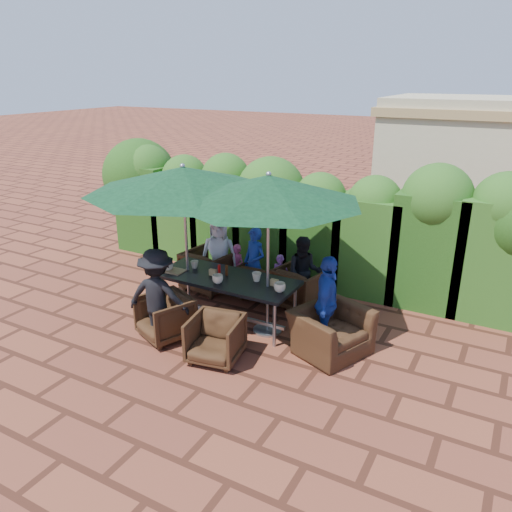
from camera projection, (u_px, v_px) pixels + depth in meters
The scene contains 31 objects.
ground at pixel (231, 324), 7.86m from camera, with size 80.00×80.00×0.00m, color brown.
dining_table at pixel (227, 282), 7.74m from camera, with size 2.22×0.90×0.75m.
umbrella_left at pixel (183, 180), 7.49m from camera, with size 2.98×2.98×2.46m.
umbrella_right at pixel (269, 189), 6.90m from camera, with size 2.68×2.68×2.46m.
chair_far_left at pixel (209, 268), 9.00m from camera, with size 0.80×0.75×0.82m, color black.
chair_far_mid at pixel (262, 279), 8.70m from camera, with size 0.67×0.63×0.69m, color black.
chair_far_right at pixel (301, 285), 8.33m from camera, with size 0.75×0.70×0.77m, color black.
chair_near_left at pixel (165, 315), 7.36m from camera, with size 0.70×0.66×0.72m, color black.
chair_near_right at pixel (215, 337), 6.78m from camera, with size 0.68×0.64×0.70m, color black.
chair_end_right at pixel (331, 324), 6.94m from camera, with size 0.99×0.65×0.87m, color black.
adult_far_left at pixel (219, 254), 8.91m from camera, with size 0.67×0.40×1.35m, color silver.
adult_far_mid at pixel (254, 263), 8.60m from camera, with size 0.45×0.37×1.26m, color #1B3797.
adult_far_right at pixel (304, 273), 8.24m from camera, with size 0.59×0.36×1.23m, color black.
adult_near_left at pixel (158, 296), 7.18m from camera, with size 0.91×0.41×1.41m, color black.
adult_end_right at pixel (327, 303), 6.97m from camera, with size 0.82×0.41×1.39m, color #1B3797.
child_left at pixel (237, 268), 8.96m from camera, with size 0.31×0.25×0.86m, color #D1497E.
child_right at pixel (280, 278), 8.56m from camera, with size 0.30×0.24×0.82m, color #95499F.
pedestrian_a at pixel (407, 223), 10.31m from camera, with size 1.49×0.53×1.59m, color #267F22.
pedestrian_b at pixel (434, 221), 10.22m from camera, with size 0.83×0.51×1.72m, color #D1497E.
pedestrian_c at pixel (508, 236), 9.57m from camera, with size 1.00×0.46×1.56m, color gray.
cup_a at pixel (168, 266), 7.97m from camera, with size 0.17×0.17×0.14m, color beige.
cup_b at pixel (195, 264), 8.06m from camera, with size 0.13×0.13×0.12m, color beige.
cup_c at pixel (218, 279), 7.48m from camera, with size 0.17×0.17×0.13m, color beige.
cup_d at pixel (257, 277), 7.56m from camera, with size 0.15×0.15×0.14m, color beige.
cup_e at pixel (280, 287), 7.18m from camera, with size 0.17×0.17×0.14m, color beige.
ketchup_bottle at pixel (219, 270), 7.78m from camera, with size 0.04×0.04×0.17m, color #B20C0A.
sauce_bottle at pixel (227, 270), 7.76m from camera, with size 0.04×0.04×0.17m, color #4C230C.
serving_tray at pixel (174, 271), 7.95m from camera, with size 0.35×0.25×0.02m, color #9A724A.
number_block_left at pixel (213, 272), 7.77m from camera, with size 0.12×0.06×0.10m, color tan.
number_block_right at pixel (274, 283), 7.39m from camera, with size 0.12×0.06×0.10m, color tan.
hedge_wall at pixel (288, 210), 9.38m from camera, with size 9.10×1.60×2.40m.
Camera 1 is at (3.71, -5.95, 3.73)m, focal length 35.00 mm.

